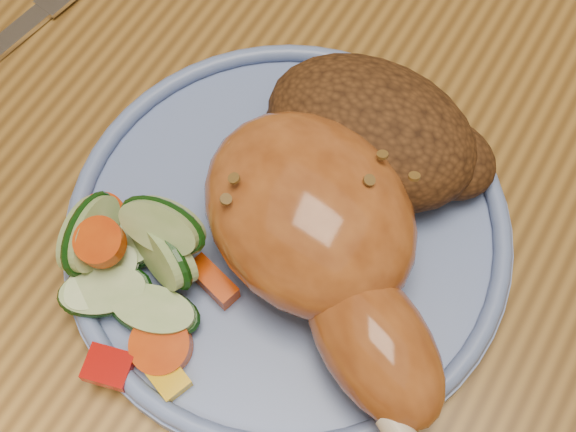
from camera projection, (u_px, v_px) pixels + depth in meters
The scene contains 8 objects.
ground at pixel (326, 432), 1.13m from camera, with size 4.00×4.00×0.00m, color brown.
dining_table at pixel (368, 238), 0.53m from camera, with size 0.90×1.40×0.75m.
plate at pixel (288, 233), 0.43m from camera, with size 0.24×0.24×0.01m, color #6077B3.
plate_rim at pixel (288, 224), 0.42m from camera, with size 0.24×0.24×0.01m, color #6077B3.
chicken_leg at pixel (324, 243), 0.39m from camera, with size 0.18×0.16×0.06m.
rice_pilaf at pixel (375, 134), 0.43m from camera, with size 0.13×0.09×0.05m.
vegetable_pile at pixel (129, 267), 0.40m from camera, with size 0.10×0.10×0.05m.
fork at pixel (3, 44), 0.49m from camera, with size 0.04×0.16×0.00m.
Camera 1 is at (0.06, -0.21, 1.15)m, focal length 50.00 mm.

